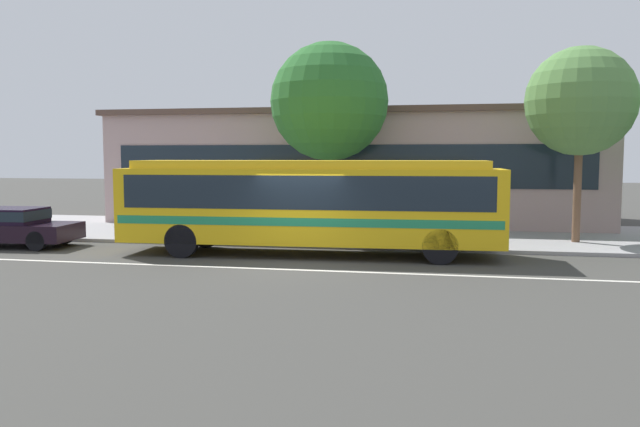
% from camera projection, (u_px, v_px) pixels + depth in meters
% --- Properties ---
extents(ground_plane, '(120.00, 120.00, 0.00)m').
position_uv_depth(ground_plane, '(296.00, 265.00, 17.85)').
color(ground_plane, '#3D3C38').
extents(sidewalk_slab, '(60.00, 8.00, 0.12)m').
position_uv_depth(sidewalk_slab, '(339.00, 233.00, 24.81)').
color(sidewalk_slab, '#969495').
rests_on(sidewalk_slab, ground_plane).
extents(lane_stripe_center, '(56.00, 0.16, 0.01)m').
position_uv_depth(lane_stripe_center, '(289.00, 270.00, 17.07)').
color(lane_stripe_center, silver).
rests_on(lane_stripe_center, ground_plane).
extents(transit_bus, '(11.50, 2.90, 2.87)m').
position_uv_depth(transit_bus, '(310.00, 200.00, 19.43)').
color(transit_bus, gold).
rests_on(transit_bus, ground_plane).
extents(sedan_behind_bus, '(4.48, 2.10, 1.29)m').
position_uv_depth(sedan_behind_bus, '(7.00, 225.00, 21.35)').
color(sedan_behind_bus, black).
rests_on(sedan_behind_bus, ground_plane).
extents(pedestrian_waiting_near_sign, '(0.37, 0.37, 1.67)m').
position_uv_depth(pedestrian_waiting_near_sign, '(453.00, 213.00, 21.48)').
color(pedestrian_waiting_near_sign, '#686256').
rests_on(pedestrian_waiting_near_sign, sidewalk_slab).
extents(pedestrian_walking_along_curb, '(0.42, 0.42, 1.67)m').
position_uv_depth(pedestrian_walking_along_curb, '(390.00, 213.00, 21.49)').
color(pedestrian_walking_along_curb, '#746C58').
rests_on(pedestrian_walking_along_curb, sidewalk_slab).
extents(pedestrian_standing_by_tree, '(0.46, 0.46, 1.68)m').
position_uv_depth(pedestrian_standing_by_tree, '(336.00, 211.00, 22.35)').
color(pedestrian_standing_by_tree, '#332744').
rests_on(pedestrian_standing_by_tree, sidewalk_slab).
extents(bus_stop_sign, '(0.10, 0.44, 2.35)m').
position_uv_depth(bus_stop_sign, '(451.00, 200.00, 20.24)').
color(bus_stop_sign, gray).
rests_on(bus_stop_sign, sidewalk_slab).
extents(street_tree_near_stop, '(4.38, 4.38, 7.09)m').
position_uv_depth(street_tree_near_stop, '(329.00, 102.00, 23.89)').
color(street_tree_near_stop, brown).
rests_on(street_tree_near_stop, sidewalk_slab).
extents(street_tree_mid_block, '(3.60, 3.60, 6.49)m').
position_uv_depth(street_tree_mid_block, '(580.00, 102.00, 21.28)').
color(street_tree_mid_block, brown).
rests_on(street_tree_mid_block, sidewalk_slab).
extents(station_building, '(21.36, 9.10, 4.97)m').
position_uv_depth(station_building, '(358.00, 167.00, 30.03)').
color(station_building, '#AF9291').
rests_on(station_building, ground_plane).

